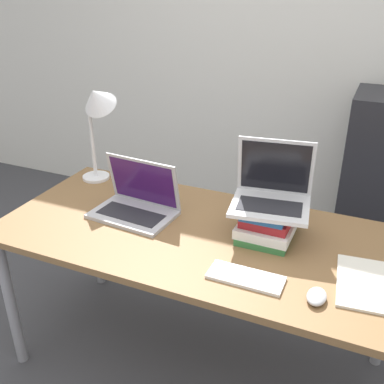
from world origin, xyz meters
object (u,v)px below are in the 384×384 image
object	(u,v)px
laptop_left	(136,203)
notepad	(372,285)
book_stack	(268,222)
desk_lamp	(96,109)
mouse	(317,296)
laptop_on_books	(272,193)
wireless_keyboard	(246,277)

from	to	relation	value
laptop_left	notepad	world-z (taller)	laptop_left
book_stack	desk_lamp	bearing A→B (deg)	169.72
desk_lamp	laptop_left	bearing A→B (deg)	-33.77
laptop_left	mouse	distance (m)	0.89
laptop_on_books	notepad	xyz separation A→B (m)	(0.42, -0.20, -0.18)
laptop_left	mouse	size ratio (longest dim) A/B	3.80
mouse	desk_lamp	distance (m)	1.32
laptop_left	laptop_on_books	bearing A→B (deg)	7.28
laptop_left	desk_lamp	distance (m)	0.51
wireless_keyboard	mouse	xyz separation A→B (m)	(0.25, -0.02, 0.01)
laptop_on_books	desk_lamp	distance (m)	0.94
laptop_on_books	notepad	world-z (taller)	laptop_on_books
wireless_keyboard	desk_lamp	distance (m)	1.10
wireless_keyboard	mouse	world-z (taller)	mouse
laptop_on_books	notepad	bearing A→B (deg)	-25.79
mouse	notepad	world-z (taller)	mouse
book_stack	desk_lamp	size ratio (longest dim) A/B	0.49
desk_lamp	wireless_keyboard	bearing A→B (deg)	-27.65
notepad	laptop_left	bearing A→B (deg)	172.74
book_stack	notepad	distance (m)	0.46
laptop_left	notepad	distance (m)	1.02
notepad	mouse	bearing A→B (deg)	-136.85
book_stack	laptop_on_books	xyz separation A→B (m)	(0.00, 0.02, 0.12)
laptop_left	desk_lamp	world-z (taller)	desk_lamp
wireless_keyboard	mouse	bearing A→B (deg)	-3.67
mouse	wireless_keyboard	bearing A→B (deg)	176.33
laptop_on_books	desk_lamp	bearing A→B (deg)	171.26
laptop_left	book_stack	distance (m)	0.59
laptop_on_books	desk_lamp	xyz separation A→B (m)	(-0.91, 0.14, 0.21)
laptop_left	book_stack	xyz separation A→B (m)	(0.58, 0.05, 0.01)
laptop_left	notepad	xyz separation A→B (m)	(1.01, -0.13, -0.04)
book_stack	notepad	world-z (taller)	book_stack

